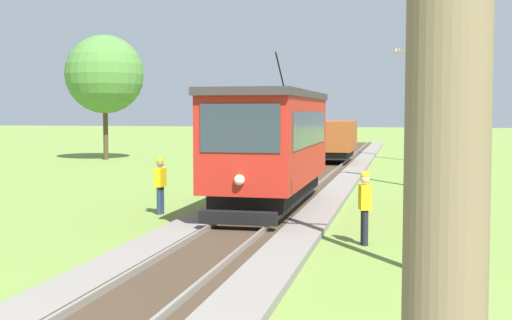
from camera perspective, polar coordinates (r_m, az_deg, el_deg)
name	(u,v)px	position (r m, az deg, el deg)	size (l,w,h in m)	color
red_tram	(271,143)	(20.88, 1.26, 1.43)	(2.60, 8.54, 4.79)	red
freight_car	(333,139)	(39.42, 6.61, 1.77)	(2.40, 5.20, 2.31)	#93471E
utility_pole_near_tram	(412,89)	(13.91, 13.14, 5.90)	(1.40, 0.52, 7.09)	#7A664C
utility_pole_mid	(408,108)	(29.42, 12.86, 4.38)	(1.40, 0.27, 6.51)	#7A664C
utility_pole_far	(407,97)	(44.80, 12.79, 5.28)	(1.40, 0.50, 8.08)	#7A664C
gravel_pile	(246,160)	(36.98, -0.88, -0.03)	(2.19, 2.19, 0.96)	gray
track_worker	(365,204)	(16.14, 9.26, -3.75)	(0.33, 0.43, 1.78)	black
second_worker	(160,183)	(20.89, -8.17, -1.94)	(0.30, 0.41, 1.78)	navy
tree_right_near	(105,74)	(45.28, -12.79, 7.13)	(5.14, 5.14, 8.19)	#4C3823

